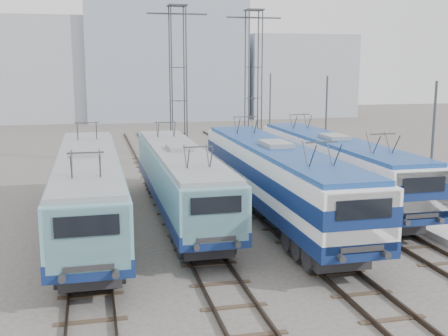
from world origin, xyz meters
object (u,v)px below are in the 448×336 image
locomotive_far_right (335,163)px  catenary_tower_east (253,78)px  catenary_tower_west (178,79)px  mast_front (432,158)px  locomotive_center_left (180,177)px  locomotive_far_left (88,186)px  locomotive_center_right (276,175)px  mast_mid (326,129)px  mast_rear (270,114)px

locomotive_far_right → catenary_tower_east: size_ratio=1.48×
locomotive_far_right → catenary_tower_east: catenary_tower_east is taller
catenary_tower_west → mast_front: (8.60, -20.00, -3.14)m
locomotive_center_left → locomotive_far_left: bearing=-159.4°
locomotive_center_right → catenary_tower_east: catenary_tower_east is taller
mast_front → mast_mid: 12.00m
locomotive_center_left → mast_mid: (10.85, 6.98, 1.35)m
locomotive_center_left → locomotive_far_right: (9.00, 1.34, 0.13)m
locomotive_far_right → mast_front: bearing=-73.8°
catenary_tower_west → catenary_tower_east: 6.80m
locomotive_far_left → mast_rear: mast_rear is taller
locomotive_center_left → catenary_tower_east: catenary_tower_east is taller
mast_front → locomotive_far_right: bearing=106.2°
catenary_tower_east → mast_mid: catenary_tower_east is taller
locomotive_center_right → mast_mid: (6.35, 8.75, 1.13)m
locomotive_center_left → locomotive_center_right: bearing=-21.5°
locomotive_far_left → locomotive_center_left: bearing=20.6°
locomotive_far_right → catenary_tower_east: (-0.25, 15.64, 4.37)m
catenary_tower_east → mast_front: size_ratio=1.71×
locomotive_center_left → locomotive_center_right: (4.50, -1.77, 0.22)m
locomotive_center_left → mast_rear: mast_rear is taller
mast_mid → catenary_tower_west: bearing=137.1°
locomotive_far_left → mast_front: (15.35, -3.33, 1.25)m
locomotive_far_left → catenary_tower_west: bearing=68.0°
catenary_tower_west → mast_rear: (8.60, 4.00, -3.14)m
catenary_tower_east → mast_mid: 10.69m
mast_front → mast_rear: same height
locomotive_far_left → mast_rear: size_ratio=2.58×
locomotive_center_right → catenary_tower_east: 19.69m
locomotive_center_left → catenary_tower_west: bearing=81.5°
mast_mid → locomotive_center_left: bearing=-147.2°
catenary_tower_west → mast_front: bearing=-66.7°
locomotive_center_right → mast_rear: mast_rear is taller
catenary_tower_east → mast_front: bearing=-84.5°
locomotive_far_left → mast_front: 15.76m
mast_front → mast_mid: same height
locomotive_center_left → mast_front: mast_front is taller
locomotive_center_right → locomotive_far_right: 5.47m
locomotive_center_left → locomotive_center_right: 4.84m
locomotive_far_left → mast_mid: bearing=29.5°
locomotive_far_right → mast_front: 6.74m
locomotive_center_right → mast_mid: bearing=54.0°
locomotive_far_left → catenary_tower_west: size_ratio=1.50×
catenary_tower_east → mast_front: (2.10, -22.00, -3.14)m
mast_front → mast_mid: size_ratio=1.00×
locomotive_far_left → mast_mid: 17.67m
locomotive_far_left → catenary_tower_east: size_ratio=1.50×
locomotive_far_right → catenary_tower_east: 16.24m
catenary_tower_east → mast_front: 22.32m
locomotive_far_right → catenary_tower_west: bearing=116.3°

